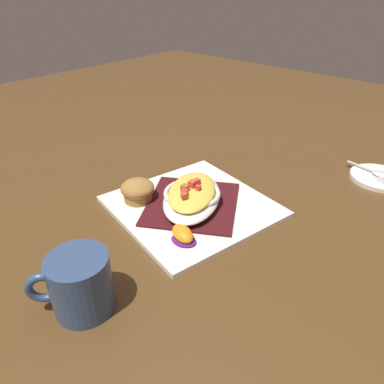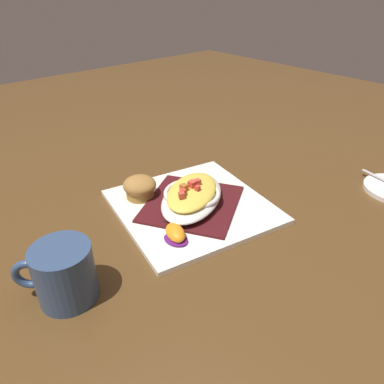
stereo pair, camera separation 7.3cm
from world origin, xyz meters
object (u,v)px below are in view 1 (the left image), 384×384
(spoon, at_px, (378,173))
(creamer_saucer, at_px, (379,178))
(square_plate, at_px, (192,206))
(gratin_dish, at_px, (192,195))
(coffee_mug, at_px, (81,286))
(creamer_cup_0, at_px, (383,179))
(orange_garnish, at_px, (183,235))
(muffin, at_px, (138,190))

(spoon, bearing_deg, creamer_saucer, 78.96)
(square_plate, distance_m, gratin_dish, 0.03)
(coffee_mug, height_order, creamer_cup_0, coffee_mug)
(gratin_dish, relative_size, orange_garnish, 3.52)
(gratin_dish, bearing_deg, muffin, -56.74)
(muffin, bearing_deg, coffee_mug, 32.66)
(muffin, height_order, orange_garnish, muffin)
(orange_garnish, xyz_separation_m, spoon, (-0.49, 0.18, -0.01))
(creamer_saucer, xyz_separation_m, spoon, (-0.00, -0.01, 0.01))
(orange_garnish, relative_size, creamer_cup_0, 2.69)
(gratin_dish, bearing_deg, creamer_cup_0, 143.93)
(coffee_mug, bearing_deg, spoon, 164.55)
(gratin_dish, xyz_separation_m, orange_garnish, (0.10, 0.06, -0.01))
(orange_garnish, distance_m, creamer_saucer, 0.52)
(square_plate, height_order, muffin, muffin)
(spoon, bearing_deg, gratin_dish, -32.16)
(gratin_dish, distance_m, orange_garnish, 0.12)
(gratin_dish, height_order, muffin, gratin_dish)
(muffin, bearing_deg, creamer_saucer, 142.52)
(orange_garnish, bearing_deg, coffee_mug, -2.72)
(muffin, relative_size, creamer_cup_0, 2.93)
(orange_garnish, bearing_deg, muffin, -101.88)
(gratin_dish, bearing_deg, orange_garnish, 33.68)
(square_plate, height_order, coffee_mug, coffee_mug)
(muffin, bearing_deg, gratin_dish, 123.26)
(creamer_saucer, bearing_deg, square_plate, -32.79)
(creamer_saucer, distance_m, creamer_cup_0, 0.03)
(square_plate, relative_size, creamer_saucer, 2.23)
(spoon, height_order, creamer_cup_0, creamer_cup_0)
(square_plate, bearing_deg, coffee_mug, 10.43)
(creamer_cup_0, bearing_deg, square_plate, -36.08)
(spoon, bearing_deg, muffin, -36.99)
(spoon, bearing_deg, square_plate, -32.17)
(gratin_dish, height_order, creamer_saucer, gratin_dish)
(coffee_mug, bearing_deg, creamer_cup_0, 162.45)
(coffee_mug, relative_size, creamer_saucer, 0.82)
(square_plate, relative_size, spoon, 2.78)
(spoon, distance_m, creamer_cup_0, 0.03)
(coffee_mug, bearing_deg, creamer_saucer, 164.13)
(orange_garnish, distance_m, spoon, 0.52)
(gratin_dish, relative_size, creamer_cup_0, 9.47)
(coffee_mug, height_order, creamer_saucer, coffee_mug)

